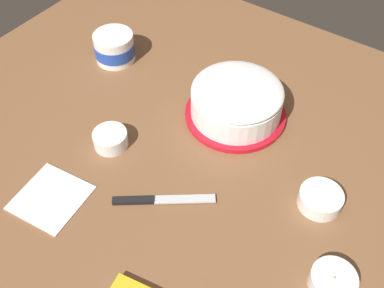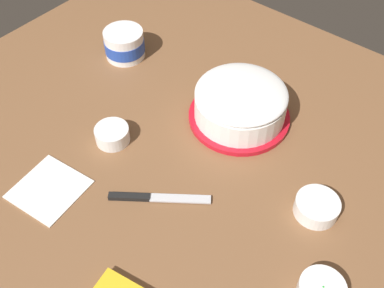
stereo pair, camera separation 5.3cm
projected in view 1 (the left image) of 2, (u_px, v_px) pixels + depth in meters
The scene contains 8 objects.
ground_plane at pixel (166, 176), 1.09m from camera, with size 1.54×1.54×0.00m, color brown.
frosted_cake at pixel (236, 102), 1.18m from camera, with size 0.27×0.27×0.11m.
frosting_tub at pixel (114, 47), 1.35m from camera, with size 0.12×0.12×0.09m.
spreading_knife at pixel (154, 200), 1.04m from camera, with size 0.20×0.16×0.01m.
sprinkle_bowl_rainbow at pixel (109, 140), 1.14m from camera, with size 0.09×0.09×0.04m.
sprinkle_bowl_green at pixel (333, 281), 0.89m from camera, with size 0.09×0.09×0.04m.
sprinkle_bowl_pink at pixel (320, 199), 1.02m from camera, with size 0.10×0.10×0.04m.
paper_napkin at pixel (51, 197), 1.04m from camera, with size 0.15×0.15×0.01m, color white.
Camera 1 is at (0.43, -0.50, 0.87)m, focal length 42.36 mm.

